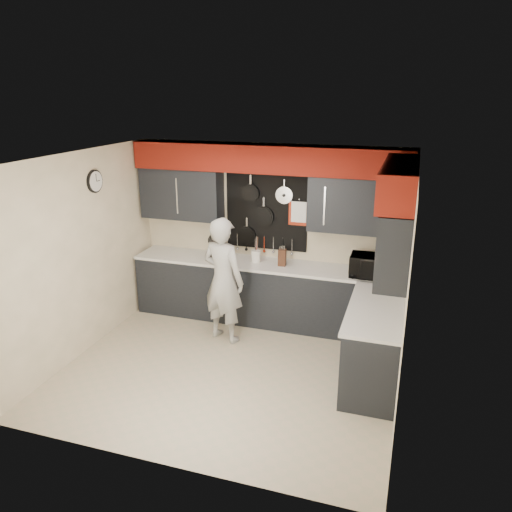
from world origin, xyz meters
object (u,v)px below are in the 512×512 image
(person, at_px, (223,280))
(microwave, at_px, (370,266))
(coffee_maker, at_px, (217,247))
(knife_block, at_px, (282,258))
(utensil_crock, at_px, (256,256))

(person, bearing_deg, microwave, -144.82)
(microwave, bearing_deg, coffee_maker, 177.32)
(knife_block, xyz_separation_m, utensil_crock, (-0.40, 0.04, -0.03))
(knife_block, distance_m, coffee_maker, 1.01)
(utensil_crock, relative_size, coffee_maker, 0.51)
(utensil_crock, bearing_deg, knife_block, -5.51)
(microwave, bearing_deg, utensil_crock, 175.72)
(coffee_maker, height_order, person, person)
(microwave, xyz_separation_m, knife_block, (-1.24, 0.07, -0.03))
(microwave, relative_size, person, 0.31)
(knife_block, bearing_deg, person, -138.70)
(utensil_crock, bearing_deg, microwave, -3.82)
(knife_block, bearing_deg, microwave, -8.70)
(utensil_crock, xyz_separation_m, coffee_maker, (-0.60, -0.02, 0.09))
(microwave, height_order, person, person)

